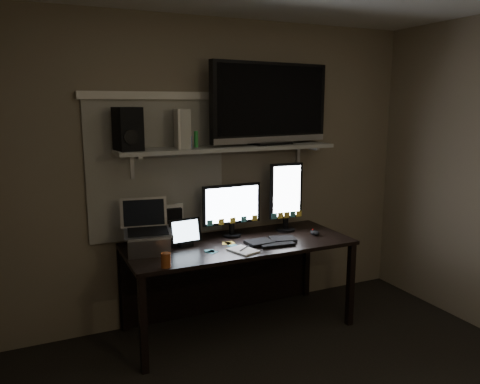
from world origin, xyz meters
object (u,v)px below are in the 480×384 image
monitor_portrait (286,197)px  game_console (181,129)px  speaker (128,129)px  cup (166,260)px  keyboard (271,241)px  laptop (148,227)px  desk (233,259)px  monitor_landscape (232,210)px  tv (271,104)px  mouse (315,233)px  tablet (185,232)px

monitor_portrait → game_console: (-0.91, 0.06, 0.60)m
speaker → cup: bearing=-85.6°
keyboard → game_console: size_ratio=1.42×
keyboard → laptop: (-0.95, 0.15, 0.18)m
desk → cup: bearing=-147.2°
monitor_landscape → speaker: size_ratio=1.63×
monitor_portrait → keyboard: size_ratio=1.42×
keyboard → tv: (0.15, 0.32, 1.07)m
tv → desk: bearing=-175.7°
mouse → cup: (-1.36, -0.25, 0.03)m
speaker → monitor_portrait: bearing=-10.0°
monitor_portrait → cup: (-1.20, -0.47, -0.25)m
game_console → mouse: bearing=-6.5°
keyboard → cup: cup is taller
monitor_landscape → game_console: size_ratio=1.72×
keyboard → tablet: (-0.65, 0.19, 0.10)m
keyboard → speaker: (-1.03, 0.31, 0.89)m
desk → laptop: bearing=-173.0°
mouse → game_console: size_ratio=0.36×
cup → tv: 1.58m
keyboard → game_console: bearing=157.5°
keyboard → game_console: 1.13m
game_console → speaker: 0.41m
tablet → game_console: (0.03, 0.14, 0.79)m
keyboard → speaker: bearing=168.7°
keyboard → cup: size_ratio=4.22×
monitor_portrait → cup: 1.32m
monitor_landscape → keyboard: size_ratio=1.21×
tablet → speaker: 0.89m
tablet → monitor_portrait: bearing=-0.5°
monitor_landscape → speaker: (-0.82, 0.01, 0.68)m
tv → speaker: tv is taller
keyboard → mouse: size_ratio=3.94×
laptop → game_console: game_console is taller
monitor_landscape → tablet: monitor_landscape is taller
speaker → monitor_landscape: bearing=-9.0°
laptop → game_console: 0.80m
laptop → cup: (0.03, -0.35, -0.14)m
mouse → tablet: bearing=177.5°
monitor_landscape → laptop: monitor_landscape is taller
tablet → cup: size_ratio=2.55×
game_console → laptop: bearing=-142.2°
mouse → tv: 1.14m
desk → speaker: 1.35m
monitor_portrait → tv: 0.80m
tablet → game_console: bearing=72.7°
monitor_portrait → mouse: 0.39m
laptop → monitor_landscape: bearing=21.2°
monitor_landscape → monitor_portrait: size_ratio=0.85×
monitor_landscape → mouse: monitor_landscape is taller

